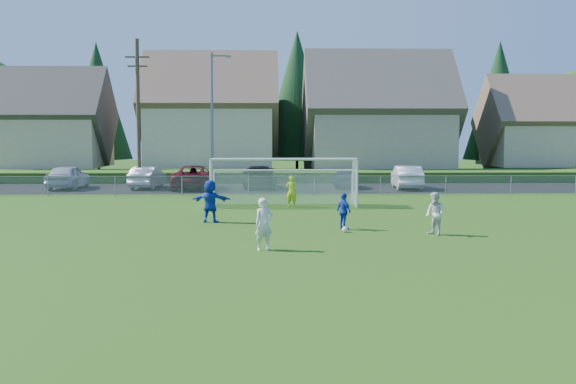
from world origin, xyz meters
name	(u,v)px	position (x,y,z in m)	size (l,w,h in m)	color
ground	(296,266)	(0.00, 0.00, 0.00)	(160.00, 160.00, 0.00)	#193D0C
asphalt_lot	(280,188)	(0.00, 27.50, 0.01)	(60.00, 60.00, 0.00)	black
grass_embankment	(279,176)	(0.00, 35.00, 0.40)	(70.00, 6.00, 0.80)	#1E420F
soccer_ball	(345,229)	(2.10, 6.50, 0.11)	(0.22, 0.22, 0.22)	white
player_white_a	(264,224)	(-0.91, 2.69, 0.83)	(0.61, 0.40, 1.66)	silver
player_white_b	(435,214)	(5.30, 5.68, 0.79)	(0.77, 0.60, 1.58)	silver
player_blue_a	(344,211)	(2.14, 7.26, 0.71)	(0.83, 0.35, 1.42)	#1235AD
player_blue_b	(210,201)	(-3.21, 9.54, 0.90)	(1.66, 0.53, 1.79)	#1235AD
goalkeeper	(291,191)	(0.38, 15.50, 0.79)	(0.58, 0.38, 1.59)	#C4ED1B
car_a	(68,177)	(-14.37, 27.34, 0.81)	(1.92, 4.76, 1.62)	#B9BCC2
car_b	(148,178)	(-9.06, 27.54, 0.75)	(1.58, 4.52, 1.49)	#BABABA
car_c	(194,177)	(-5.81, 26.89, 0.80)	(2.65, 5.75, 1.60)	#570A15
car_d	(259,177)	(-1.48, 27.63, 0.77)	(2.16, 5.31, 1.54)	black
car_e	(346,178)	(4.51, 27.59, 0.68)	(1.60, 3.98, 1.36)	#12203F
car_f	(407,177)	(8.58, 26.72, 0.78)	(1.65, 4.74, 1.56)	white
soccer_goal	(284,174)	(0.00, 16.05, 1.63)	(7.42, 1.90, 2.50)	white
chainlink_fence	(282,185)	(0.00, 22.00, 0.63)	(52.06, 0.06, 1.20)	gray
streetlight	(213,117)	(-4.45, 26.00, 4.84)	(1.38, 0.18, 9.00)	slate
utility_pole	(138,112)	(-9.50, 27.00, 5.15)	(1.60, 0.26, 10.00)	#473321
houses_row	(299,94)	(1.97, 42.46, 7.33)	(53.90, 11.45, 13.27)	tan
tree_row	(287,102)	(1.04, 48.74, 6.91)	(65.98, 12.36, 13.80)	#382616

